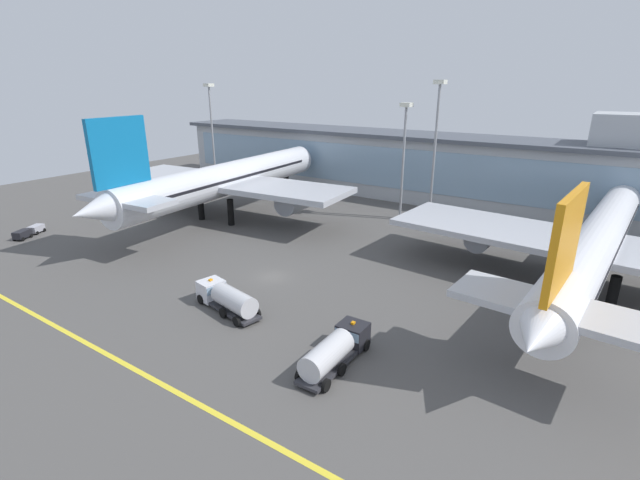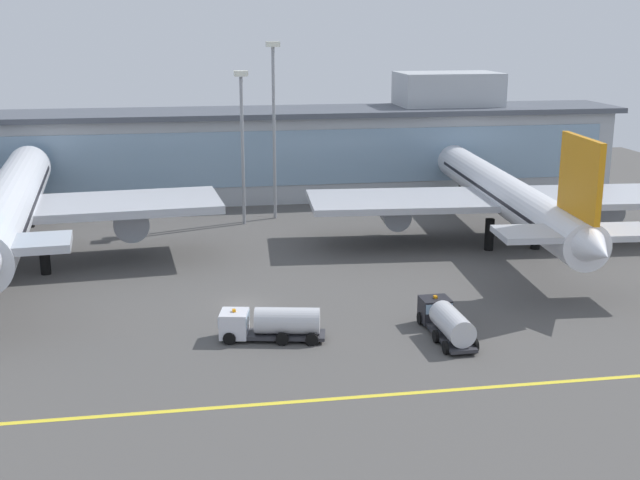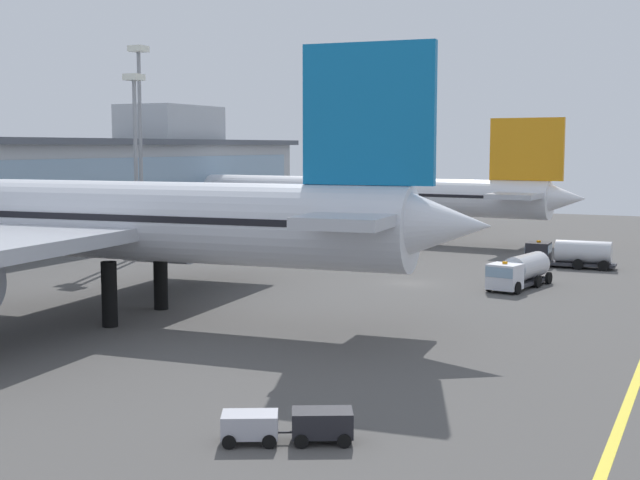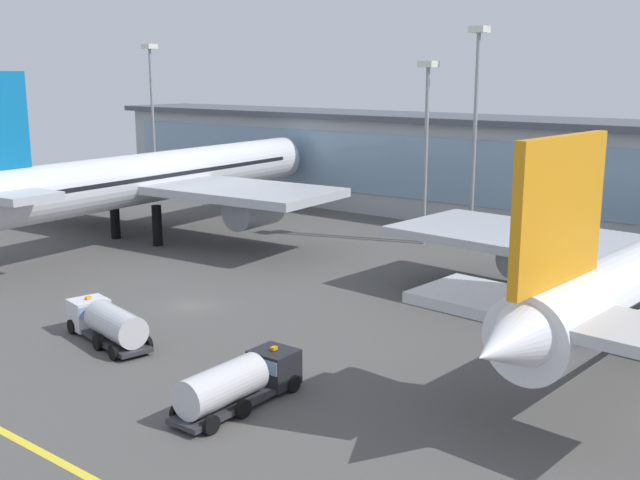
% 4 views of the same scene
% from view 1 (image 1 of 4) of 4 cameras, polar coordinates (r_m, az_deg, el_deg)
% --- Properties ---
extents(ground_plane, '(180.00, 180.00, 0.00)m').
position_cam_1_polar(ground_plane, '(58.49, -6.11, -4.66)').
color(ground_plane, '#514F4C').
extents(taxiway_centreline_stripe, '(144.00, 0.50, 0.01)m').
position_cam_1_polar(taxiway_centreline_stripe, '(45.99, -24.39, -13.53)').
color(taxiway_centreline_stripe, yellow).
rests_on(taxiway_centreline_stripe, ground).
extents(terminal_building, '(127.27, 14.00, 18.80)m').
position_cam_1_polar(terminal_building, '(98.05, 13.82, 9.11)').
color(terminal_building, '#ADB2B7').
rests_on(terminal_building, ground).
extents(airliner_near_left, '(46.77, 59.31, 19.33)m').
position_cam_1_polar(airliner_near_left, '(83.80, -11.70, 7.47)').
color(airliner_near_left, black).
rests_on(airliner_near_left, ground).
extents(airliner_near_right, '(49.02, 58.93, 16.08)m').
position_cam_1_polar(airliner_near_right, '(61.29, 31.45, -0.51)').
color(airliner_near_right, black).
rests_on(airliner_near_right, ground).
extents(fuel_tanker_truck, '(3.05, 9.09, 2.90)m').
position_cam_1_polar(fuel_tanker_truck, '(40.83, 2.11, -13.50)').
color(fuel_tanker_truck, black).
rests_on(fuel_tanker_truck, ground).
extents(baggage_tug_near, '(3.96, 5.68, 1.40)m').
position_cam_1_polar(baggage_tug_near, '(87.04, -32.89, 0.90)').
color(baggage_tug_near, black).
rests_on(baggage_tug_near, ground).
extents(service_truck_far, '(9.35, 4.47, 2.90)m').
position_cam_1_polar(service_truck_far, '(50.58, -11.80, -7.08)').
color(service_truck_far, black).
rests_on(service_truck_far, ground).
extents(apron_light_mast_west, '(1.80, 1.80, 20.45)m').
position_cam_1_polar(apron_light_mast_west, '(80.90, 10.58, 11.89)').
color(apron_light_mast_west, gray).
rests_on(apron_light_mast_west, ground).
extents(apron_light_mast_centre, '(1.80, 1.80, 24.07)m').
position_cam_1_polar(apron_light_mast_centre, '(81.52, 14.46, 13.10)').
color(apron_light_mast_centre, gray).
rests_on(apron_light_mast_centre, ground).
extents(apron_light_mast_east, '(1.80, 1.80, 23.45)m').
position_cam_1_polar(apron_light_mast_east, '(112.93, -13.57, 14.55)').
color(apron_light_mast_east, gray).
rests_on(apron_light_mast_east, ground).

